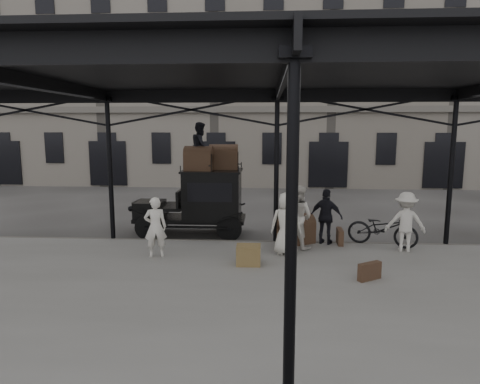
{
  "coord_description": "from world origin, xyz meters",
  "views": [
    {
      "loc": [
        -0.29,
        -10.55,
        3.6
      ],
      "look_at": [
        -1.05,
        1.6,
        1.7
      ],
      "focal_mm": 32.0,
      "sensor_mm": 36.0,
      "label": 1
    }
  ],
  "objects_px": {
    "taxi": "(203,199)",
    "steamer_trunk_roof_near": "(199,160)",
    "porter_left": "(155,227)",
    "porter_official": "(326,217)",
    "steamer_trunk_platform": "(296,231)",
    "bicycle": "(382,228)"
  },
  "relations": [
    {
      "from": "taxi",
      "to": "steamer_trunk_roof_near",
      "type": "xyz_separation_m",
      "value": [
        -0.08,
        -0.25,
        1.3
      ]
    },
    {
      "from": "taxi",
      "to": "porter_left",
      "type": "bearing_deg",
      "value": -106.05
    },
    {
      "from": "porter_left",
      "to": "taxi",
      "type": "bearing_deg",
      "value": -119.58
    },
    {
      "from": "porter_official",
      "to": "steamer_trunk_platform",
      "type": "relative_size",
      "value": 1.65
    },
    {
      "from": "steamer_trunk_roof_near",
      "to": "steamer_trunk_platform",
      "type": "distance_m",
      "value": 3.81
    },
    {
      "from": "taxi",
      "to": "steamer_trunk_platform",
      "type": "relative_size",
      "value": 3.69
    },
    {
      "from": "steamer_trunk_roof_near",
      "to": "porter_left",
      "type": "bearing_deg",
      "value": -100.76
    },
    {
      "from": "steamer_trunk_roof_near",
      "to": "bicycle",
      "type": "bearing_deg",
      "value": -7.28
    },
    {
      "from": "taxi",
      "to": "steamer_trunk_platform",
      "type": "bearing_deg",
      "value": -24.43
    },
    {
      "from": "taxi",
      "to": "bicycle",
      "type": "height_order",
      "value": "taxi"
    },
    {
      "from": "bicycle",
      "to": "taxi",
      "type": "bearing_deg",
      "value": 98.28
    },
    {
      "from": "taxi",
      "to": "steamer_trunk_roof_near",
      "type": "height_order",
      "value": "steamer_trunk_roof_near"
    },
    {
      "from": "porter_left",
      "to": "steamer_trunk_roof_near",
      "type": "distance_m",
      "value": 3.16
    },
    {
      "from": "bicycle",
      "to": "steamer_trunk_roof_near",
      "type": "xyz_separation_m",
      "value": [
        -5.51,
        1.21,
        1.84
      ]
    },
    {
      "from": "bicycle",
      "to": "porter_left",
      "type": "bearing_deg",
      "value": 126.26
    },
    {
      "from": "taxi",
      "to": "porter_left",
      "type": "xyz_separation_m",
      "value": [
        -0.83,
        -2.9,
        -0.25
      ]
    },
    {
      "from": "porter_official",
      "to": "steamer_trunk_platform",
      "type": "height_order",
      "value": "porter_official"
    },
    {
      "from": "porter_left",
      "to": "porter_official",
      "type": "bearing_deg",
      "value": -175.18
    },
    {
      "from": "bicycle",
      "to": "steamer_trunk_platform",
      "type": "xyz_separation_m",
      "value": [
        -2.46,
        0.11,
        -0.15
      ]
    },
    {
      "from": "steamer_trunk_roof_near",
      "to": "porter_official",
      "type": "bearing_deg",
      "value": -10.63
    },
    {
      "from": "taxi",
      "to": "porter_official",
      "type": "bearing_deg",
      "value": -19.41
    },
    {
      "from": "porter_official",
      "to": "steamer_trunk_platform",
      "type": "xyz_separation_m",
      "value": [
        -0.86,
        0.0,
        -0.45
      ]
    }
  ]
}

